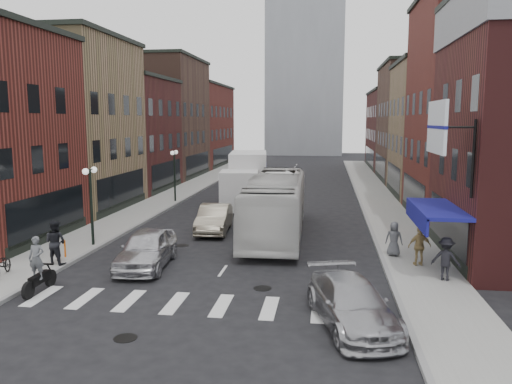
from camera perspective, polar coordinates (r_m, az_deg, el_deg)
ground at (r=20.95m, az=-4.39°, el=-9.78°), size 160.00×160.00×0.00m
sidewalk_left at (r=43.86m, az=-9.03°, el=-0.23°), size 3.00×74.00×0.15m
sidewalk_right at (r=42.13m, az=13.65°, el=-0.71°), size 3.00×74.00×0.15m
curb_left at (r=43.46m, az=-7.14°, el=-0.37°), size 0.20×74.00×0.16m
curb_right at (r=42.03m, az=11.61°, el=-0.77°), size 0.20×74.00×0.16m
crosswalk_stripes at (r=18.21m, az=-6.49°, el=-12.65°), size 12.00×2.20×0.01m
bldg_left_mid_a at (r=38.64m, az=-22.13°, el=7.18°), size 10.30×10.20×12.30m
bldg_left_mid_b at (r=47.58m, az=-16.00°, el=6.35°), size 10.30×10.20×10.30m
bldg_left_far_a at (r=57.78m, az=-11.58°, el=8.28°), size 10.30×12.20×13.30m
bldg_left_far_b at (r=71.13m, az=-7.74°, el=7.53°), size 10.30×16.20×11.30m
bldg_right_mid_a at (r=35.09m, az=26.05°, el=8.54°), size 10.30×10.20×14.30m
bldg_right_mid_b at (r=44.73m, az=22.02°, el=6.61°), size 10.30×10.20×11.30m
bldg_right_far_a at (r=55.47m, az=19.34°, el=7.47°), size 10.30×12.20×12.30m
bldg_right_far_b at (r=69.27m, az=17.07°, el=6.81°), size 10.30×16.20×10.30m
awning_blue at (r=22.74m, az=19.56°, el=-1.97°), size 1.80×5.00×0.78m
billboard_sign at (r=20.38m, az=20.20°, el=6.78°), size 1.52×3.00×3.70m
distant_tower at (r=99.28m, az=5.77°, el=18.98°), size 14.00×14.00×50.00m
streetlamp_near at (r=26.47m, az=-18.37°, el=0.10°), size 0.32×1.22×4.11m
streetlamp_far at (r=39.41m, az=-9.30°, el=2.97°), size 0.32×1.22×4.11m
bike_rack at (r=24.67m, az=-21.33°, el=-6.22°), size 0.08×0.68×0.80m
box_truck at (r=38.33m, az=-1.13°, el=1.48°), size 3.47×9.33×3.94m
motorcycle_rider at (r=20.60m, az=-23.68°, el=-7.82°), size 0.61×2.14×2.18m
transit_bus at (r=28.04m, az=2.32°, el=-1.50°), size 3.25×12.49×3.46m
sedan_left_near at (r=22.70m, az=-12.39°, el=-6.32°), size 2.40×5.08×1.68m
sedan_left_far at (r=29.11m, az=-4.79°, el=-3.04°), size 2.05×4.90×1.58m
curb_car at (r=16.41m, az=10.89°, el=-12.41°), size 3.33×5.40×1.46m
parked_bicycle at (r=22.98m, az=-27.00°, el=-7.47°), size 1.02×1.83×0.91m
ped_left_solo at (r=23.75m, az=-21.95°, el=-5.34°), size 1.05×0.72×1.98m
ped_right_a at (r=21.30m, az=20.88°, el=-7.15°), size 1.25×0.93×1.74m
ped_right_b at (r=23.03m, az=18.19°, el=-5.90°), size 1.08×0.67×1.72m
ped_right_c at (r=24.28m, az=15.49°, el=-5.18°), size 0.88×0.66×1.62m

